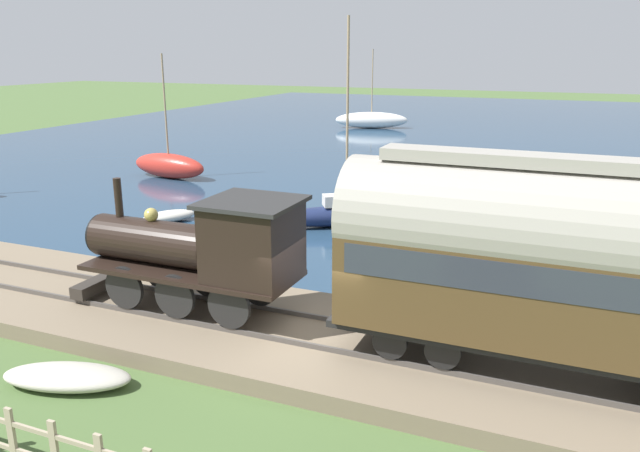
# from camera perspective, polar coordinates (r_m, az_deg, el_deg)

# --- Properties ---
(ground_plane) EXTENTS (200.00, 200.00, 0.00)m
(ground_plane) POSITION_cam_1_polar(r_m,az_deg,el_deg) (14.97, 0.31, -11.69)
(ground_plane) COLOR #476033
(harbor_water) EXTENTS (80.00, 80.00, 0.01)m
(harbor_water) POSITION_cam_1_polar(r_m,az_deg,el_deg) (55.90, 17.54, 8.04)
(harbor_water) COLOR navy
(harbor_water) RESTS_ON ground
(rail_embankment) EXTENTS (4.94, 56.00, 0.53)m
(rail_embankment) POSITION_cam_1_polar(r_m,az_deg,el_deg) (15.04, 0.61, -10.66)
(rail_embankment) COLOR #756651
(rail_embankment) RESTS_ON ground
(steam_locomotive) EXTENTS (2.09, 6.16, 3.20)m
(steam_locomotive) POSITION_cam_1_polar(r_m,az_deg,el_deg) (15.68, -10.31, -1.84)
(steam_locomotive) COLOR black
(steam_locomotive) RESTS_ON rail_embankment
(passenger_coach) EXTENTS (2.39, 9.08, 4.46)m
(passenger_coach) POSITION_cam_1_polar(r_m,az_deg,el_deg) (13.09, 21.11, -2.84)
(passenger_coach) COLOR black
(passenger_coach) RESTS_ON rail_embankment
(sailboat_white) EXTENTS (3.70, 6.73, 6.92)m
(sailboat_white) POSITION_cam_1_polar(r_m,az_deg,el_deg) (57.37, 4.73, 9.64)
(sailboat_white) COLOR white
(sailboat_white) RESTS_ON harbor_water
(sailboat_red) EXTENTS (1.98, 4.97, 6.70)m
(sailboat_red) POSITION_cam_1_polar(r_m,az_deg,el_deg) (35.75, -13.64, 5.41)
(sailboat_red) COLOR #B72D23
(sailboat_red) RESTS_ON harbor_water
(sailboat_navy) EXTENTS (4.37, 5.86, 8.13)m
(sailboat_navy) POSITION_cam_1_polar(r_m,az_deg,el_deg) (25.24, 2.42, 1.19)
(sailboat_navy) COLOR #192347
(sailboat_navy) RESTS_ON harbor_water
(rowboat_far_out) EXTENTS (1.57, 2.42, 0.41)m
(rowboat_far_out) POSITION_cam_1_polar(r_m,az_deg,el_deg) (19.14, 4.42, -4.70)
(rowboat_far_out) COLOR silver
(rowboat_far_out) RESTS_ON harbor_water
(rowboat_mid_harbor) EXTENTS (2.39, 2.03, 0.47)m
(rowboat_mid_harbor) POSITION_cam_1_polar(r_m,az_deg,el_deg) (26.61, -13.65, 0.87)
(rowboat_mid_harbor) COLOR beige
(rowboat_mid_harbor) RESTS_ON harbor_water
(rowboat_near_shore) EXTENTS (2.40, 2.68, 0.54)m
(rowboat_near_shore) POSITION_cam_1_polar(r_m,az_deg,el_deg) (20.16, 25.00, -4.94)
(rowboat_near_shore) COLOR beige
(rowboat_near_shore) RESTS_ON harbor_water
(rowboat_off_pier) EXTENTS (1.49, 2.56, 0.32)m
(rowboat_off_pier) POSITION_cam_1_polar(r_m,az_deg,el_deg) (21.60, -11.52, -2.69)
(rowboat_off_pier) COLOR #B7B2A3
(rowboat_off_pier) RESTS_ON harbor_water
(beached_dinghy) EXTENTS (1.88, 3.00, 0.44)m
(beached_dinghy) POSITION_cam_1_polar(r_m,az_deg,el_deg) (14.64, -22.13, -12.66)
(beached_dinghy) COLOR #B7B2A3
(beached_dinghy) RESTS_ON ground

